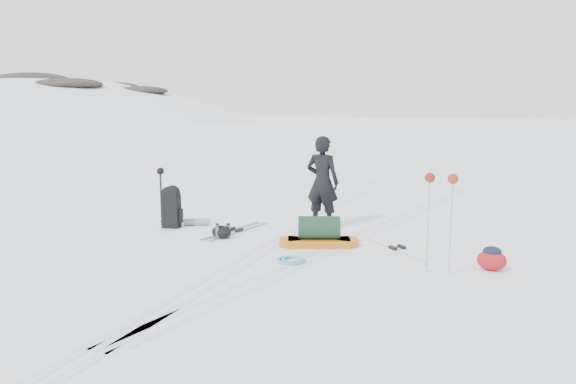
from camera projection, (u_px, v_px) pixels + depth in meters
name	position (u px, v px, depth m)	size (l,w,h in m)	color
ground	(275.00, 243.00, 10.35)	(200.00, 200.00, 0.00)	white
ski_tracks	(323.00, 236.00, 10.88)	(3.38, 17.97, 0.01)	silver
skier	(322.00, 182.00, 11.50)	(0.69, 0.46, 1.91)	black
pulk_sled	(319.00, 235.00, 10.09)	(1.47, 0.97, 0.55)	#C2640B
expedition_rucksack	(175.00, 208.00, 11.61)	(0.83, 0.74, 0.87)	black
ski_poles_black	(161.00, 178.00, 11.65)	(0.17, 0.15, 1.24)	black
ski_poles_silver	(441.00, 190.00, 8.29)	(0.49, 0.16, 1.53)	#B5B8BC
touring_skis_grey	(235.00, 231.00, 11.28)	(0.49, 1.90, 0.07)	#92959A
touring_skis_white	(397.00, 249.00, 9.88)	(1.57, 1.40, 0.07)	silver
rope_coil	(292.00, 260.00, 9.12)	(0.56, 0.56, 0.06)	#5996D8
small_daypack	(492.00, 259.00, 8.62)	(0.53, 0.46, 0.38)	maroon
thermos_pair	(223.00, 231.00, 10.67)	(0.22, 0.28, 0.30)	#5A5C62
stuff_sack	(221.00, 232.00, 10.71)	(0.41, 0.31, 0.25)	black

